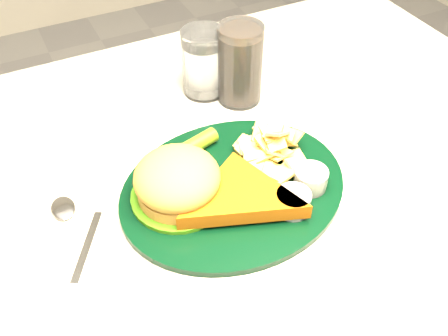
% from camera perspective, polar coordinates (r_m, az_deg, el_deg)
% --- Properties ---
extents(table, '(1.20, 0.80, 0.75)m').
position_cam_1_polar(table, '(0.99, -2.39, -17.35)').
color(table, '#9B978C').
rests_on(table, ground).
extents(dinner_plate, '(0.34, 0.29, 0.07)m').
position_cam_1_polar(dinner_plate, '(0.65, 1.12, -0.48)').
color(dinner_plate, black).
rests_on(dinner_plate, table).
extents(water_glass, '(0.08, 0.08, 0.11)m').
position_cam_1_polar(water_glass, '(0.82, -2.33, 11.95)').
color(water_glass, silver).
rests_on(water_glass, table).
extents(cola_glass, '(0.08, 0.08, 0.13)m').
position_cam_1_polar(cola_glass, '(0.80, 1.84, 11.75)').
color(cola_glass, black).
rests_on(cola_glass, table).
extents(fork_napkin, '(0.15, 0.19, 0.01)m').
position_cam_1_polar(fork_napkin, '(0.69, 7.85, -1.28)').
color(fork_napkin, silver).
rests_on(fork_napkin, table).
extents(spoon, '(0.11, 0.14, 0.01)m').
position_cam_1_polar(spoon, '(0.63, -15.40, -8.48)').
color(spoon, white).
rests_on(spoon, table).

